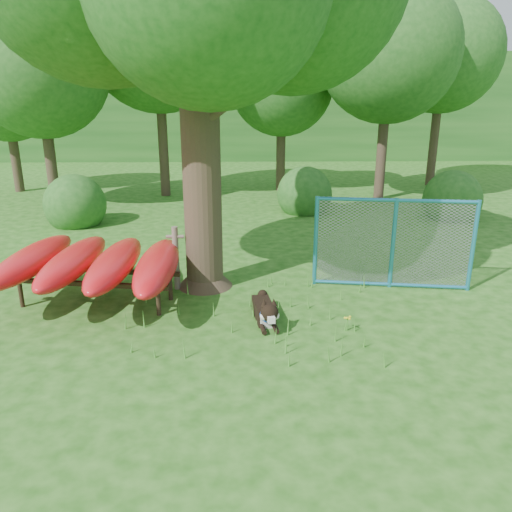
{
  "coord_description": "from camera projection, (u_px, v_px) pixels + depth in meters",
  "views": [
    {
      "loc": [
        -0.02,
        -7.15,
        3.71
      ],
      "look_at": [
        0.2,
        1.2,
        1.0
      ],
      "focal_mm": 35.0,
      "sensor_mm": 36.0,
      "label": 1
    }
  ],
  "objects": [
    {
      "name": "kayak_rack",
      "position": [
        94.0,
        263.0,
        9.06
      ],
      "size": [
        3.22,
        3.41,
        1.04
      ],
      "rotation": [
        0.0,
        0.0,
        -0.16
      ],
      "color": "black",
      "rests_on": "ground"
    },
    {
      "name": "fence_section",
      "position": [
        393.0,
        244.0,
        9.82
      ],
      "size": [
        3.09,
        0.53,
        3.03
      ],
      "rotation": [
        0.0,
        0.0,
        -0.15
      ],
      "color": "teal",
      "rests_on": "ground"
    },
    {
      "name": "bg_tree_e",
      "position": [
        443.0,
        54.0,
        19.84
      ],
      "size": [
        4.6,
        4.6,
        7.55
      ],
      "color": "#34281C",
      "rests_on": "ground"
    },
    {
      "name": "ground",
      "position": [
        245.0,
        339.0,
        7.94
      ],
      "size": [
        80.0,
        80.0,
        0.0
      ],
      "primitive_type": "plane",
      "color": "#1A4D0F",
      "rests_on": "ground"
    },
    {
      "name": "shrub_right",
      "position": [
        450.0,
        218.0,
        15.71
      ],
      "size": [
        1.8,
        1.8,
        1.8
      ],
      "primitive_type": "sphere",
      "color": "#1E531A",
      "rests_on": "ground"
    },
    {
      "name": "bg_tree_a",
      "position": [
        39.0,
        69.0,
        15.9
      ],
      "size": [
        4.4,
        4.4,
        6.7
      ],
      "color": "#34281C",
      "rests_on": "ground"
    },
    {
      "name": "shrub_left",
      "position": [
        77.0,
        224.0,
        14.95
      ],
      "size": [
        1.8,
        1.8,
        1.8
      ],
      "primitive_type": "sphere",
      "color": "#1E531A",
      "rests_on": "ground"
    },
    {
      "name": "wooded_hillside",
      "position": [
        243.0,
        106.0,
        33.64
      ],
      "size": [
        80.0,
        12.0,
        6.0
      ],
      "primitive_type": "cube",
      "color": "#1E531A",
      "rests_on": "ground"
    },
    {
      "name": "bg_tree_c",
      "position": [
        282.0,
        84.0,
        19.07
      ],
      "size": [
        4.0,
        4.0,
        6.12
      ],
      "color": "#34281C",
      "rests_on": "ground"
    },
    {
      "name": "bg_tree_f",
      "position": [
        6.0,
        94.0,
        18.93
      ],
      "size": [
        3.6,
        3.6,
        5.55
      ],
      "color": "#34281C",
      "rests_on": "ground"
    },
    {
      "name": "husky_dog",
      "position": [
        266.0,
        312.0,
        8.45
      ],
      "size": [
        0.44,
        1.3,
        0.58
      ],
      "rotation": [
        0.0,
        0.0,
        0.13
      ],
      "color": "black",
      "rests_on": "ground"
    },
    {
      "name": "bg_tree_d",
      "position": [
        389.0,
        52.0,
        16.96
      ],
      "size": [
        4.8,
        4.8,
        7.5
      ],
      "color": "#34281C",
      "rests_on": "ground"
    },
    {
      "name": "bg_tree_b",
      "position": [
        157.0,
        38.0,
        17.55
      ],
      "size": [
        5.2,
        5.2,
        8.22
      ],
      "color": "#34281C",
      "rests_on": "ground"
    },
    {
      "name": "shrub_mid",
      "position": [
        304.0,
        212.0,
        16.55
      ],
      "size": [
        1.8,
        1.8,
        1.8
      ],
      "primitive_type": "sphere",
      "color": "#1E531A",
      "rests_on": "ground"
    },
    {
      "name": "wooden_post",
      "position": [
        176.0,
        256.0,
        9.79
      ],
      "size": [
        0.35,
        0.12,
        1.28
      ],
      "rotation": [
        0.0,
        0.0,
        -0.02
      ],
      "color": "brown",
      "rests_on": "ground"
    },
    {
      "name": "wildflower_clump",
      "position": [
        348.0,
        319.0,
        8.16
      ],
      "size": [
        0.12,
        0.11,
        0.26
      ],
      "rotation": [
        0.0,
        0.0,
        0.06
      ],
      "color": "#478D2E",
      "rests_on": "ground"
    }
  ]
}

